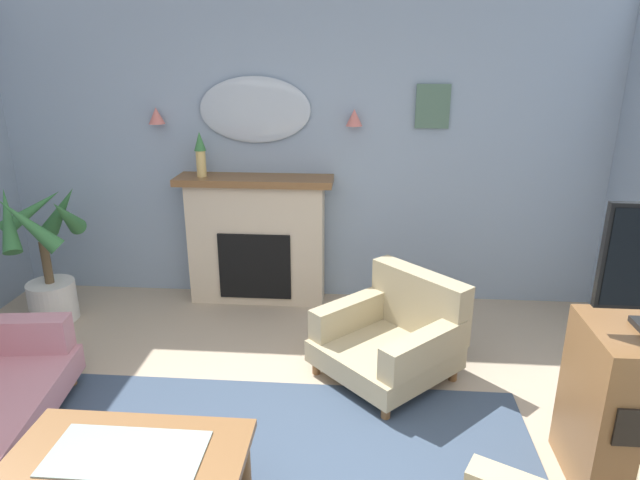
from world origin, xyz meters
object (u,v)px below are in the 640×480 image
wall_sconce_right (354,117)px  framed_picture (433,106)px  armchair_near_fireplace (395,334)px  mantel_vase_left (200,152)px  fireplace (257,241)px  wall_mirror (255,110)px  coffee_table (128,464)px  potted_plant_tall_palm (46,257)px  wall_sconce_left (156,116)px

wall_sconce_right → framed_picture: (0.65, 0.06, 0.09)m
armchair_near_fireplace → mantel_vase_left: bearing=146.0°
fireplace → armchair_near_fireplace: bearing=-43.6°
mantel_vase_left → wall_sconce_right: size_ratio=2.76×
mantel_vase_left → wall_mirror: wall_mirror is taller
fireplace → coffee_table: 2.63m
wall_sconce_right → framed_picture: size_ratio=0.39×
mantel_vase_left → wall_sconce_right: (1.30, 0.12, 0.29)m
wall_mirror → potted_plant_tall_palm: 2.13m
mantel_vase_left → potted_plant_tall_palm: 1.54m
wall_sconce_left → coffee_table: bearing=-74.9°
wall_mirror → armchair_near_fireplace: wall_mirror is taller
mantel_vase_left → wall_mirror: bearing=20.7°
wall_mirror → wall_sconce_left: size_ratio=6.86×
wall_sconce_right → coffee_table: bearing=-109.6°
fireplace → framed_picture: size_ratio=3.78×
fireplace → armchair_near_fireplace: fireplace is taller
mantel_vase_left → wall_mirror: 0.59m
wall_mirror → framed_picture: (1.50, 0.01, 0.04)m
fireplace → wall_sconce_right: bearing=6.2°
wall_sconce_right → framed_picture: 0.66m
mantel_vase_left → coffee_table: size_ratio=0.35×
mantel_vase_left → coffee_table: 2.80m
fireplace → wall_mirror: wall_mirror is taller
coffee_table → potted_plant_tall_palm: potted_plant_tall_palm is taller
framed_picture → mantel_vase_left: bearing=-174.7°
wall_sconce_right → potted_plant_tall_palm: (-2.52, -0.61, -1.09)m
mantel_vase_left → fireplace: bearing=3.6°
coffee_table → framed_picture: bearing=59.8°
fireplace → framed_picture: (1.50, 0.15, 1.18)m
wall_sconce_right → framed_picture: bearing=5.3°
coffee_table → armchair_near_fireplace: bearing=48.8°
wall_mirror → framed_picture: bearing=0.4°
fireplace → wall_sconce_left: wall_sconce_left is taller
potted_plant_tall_palm → coffee_table: bearing=-53.5°
wall_mirror → wall_sconce_right: (0.85, -0.05, -0.05)m
wall_sconce_right → armchair_near_fireplace: size_ratio=0.12×
fireplace → wall_sconce_left: bearing=173.8°
wall_mirror → coffee_table: bearing=-92.4°
mantel_vase_left → wall_mirror: size_ratio=0.40×
potted_plant_tall_palm → fireplace: bearing=17.3°
wall_sconce_right → coffee_table: 3.15m
wall_mirror → wall_sconce_left: (-0.85, -0.05, -0.05)m
wall_sconce_right → armchair_near_fireplace: 1.86m
fireplace → wall_sconce_right: size_ratio=9.71×
coffee_table → potted_plant_tall_palm: (-1.56, 2.10, 0.18)m
framed_picture → coffee_table: size_ratio=0.33×
mantel_vase_left → armchair_near_fireplace: size_ratio=0.34×
mantel_vase_left → armchair_near_fireplace: (1.64, -1.10, -1.06)m
armchair_near_fireplace → wall_sconce_right: bearing=105.4°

